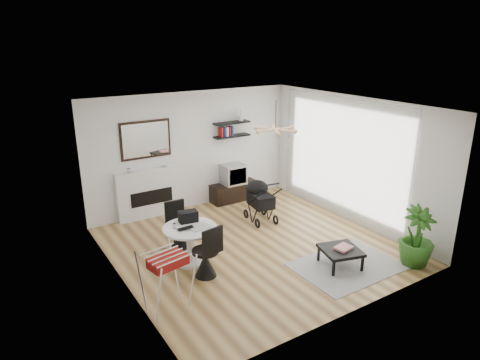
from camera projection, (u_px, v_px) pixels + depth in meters
floor at (253, 246)px, 8.23m from camera, size 5.00×5.00×0.00m
ceiling at (254, 106)px, 7.38m from camera, size 5.00×5.00×0.00m
wall_back at (192, 151)px, 9.81m from camera, size 5.00×0.00×5.00m
wall_left at (118, 207)px, 6.53m from camera, size 0.00×5.00×5.00m
wall_right at (351, 160)px, 9.08m from camera, size 0.00×5.00×5.00m
sheer_curtain at (340, 158)px, 9.19m from camera, size 0.04×3.60×2.60m
fireplace at (150, 187)px, 9.40m from camera, size 1.50×0.17×2.16m
shelf_lower at (232, 136)px, 10.13m from camera, size 0.90×0.25×0.04m
shelf_upper at (232, 123)px, 10.03m from camera, size 0.90×0.25×0.04m
pendant_lamp at (275, 130)px, 8.15m from camera, size 0.90×0.90×0.10m
tv_console at (234, 192)px, 10.49m from camera, size 1.18×0.41×0.44m
crt_tv at (233, 174)px, 10.33m from camera, size 0.55×0.48×0.48m
dining_table at (190, 239)px, 7.48m from camera, size 0.95×0.95×0.69m
laptop at (187, 229)px, 7.30m from camera, size 0.30×0.19×0.02m
black_bag at (188, 216)px, 7.61m from camera, size 0.36×0.24×0.20m
newspaper at (199, 227)px, 7.42m from camera, size 0.39×0.33×0.01m
drinking_glass at (175, 226)px, 7.36m from camera, size 0.05×0.05×0.09m
chair_far at (179, 234)px, 8.11m from camera, size 0.43×0.44×0.90m
chair_near at (206, 260)px, 7.11m from camera, size 0.46×0.48×0.94m
drying_rack at (167, 281)px, 6.16m from camera, size 0.71×0.68×0.93m
stroller at (260, 202)px, 9.29m from camera, size 0.59×0.84×0.98m
rug at (347, 266)px, 7.51m from camera, size 1.81×1.31×0.01m
coffee_table at (341, 251)px, 7.41m from camera, size 0.78×0.78×0.33m
magazines at (344, 248)px, 7.39m from camera, size 0.33×0.28×0.04m
potted_plant at (417, 237)px, 7.42m from camera, size 0.69×0.69×1.07m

